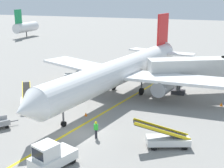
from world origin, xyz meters
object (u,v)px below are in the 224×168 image
(jet_bridge, at_px, (202,68))
(safety_cone_wingtip_left, at_px, (86,114))
(pushback_tug, at_px, (51,156))
(safety_cone_nose_right, at_px, (85,84))
(belt_loader_forward_hold, at_px, (27,102))
(ground_crew_marshaller, at_px, (96,129))
(belt_loader_aft_hold, at_px, (167,139))
(safety_cone_nose_left, at_px, (221,104))
(airliner, at_px, (122,70))
(baggage_tug_near_wing, at_px, (67,82))

(jet_bridge, distance_m, safety_cone_wingtip_left, 17.60)
(pushback_tug, distance_m, safety_cone_nose_right, 22.48)
(jet_bridge, distance_m, pushback_tug, 25.57)
(belt_loader_forward_hold, relative_size, ground_crew_marshaller, 2.83)
(belt_loader_aft_hold, bearing_deg, safety_cone_wingtip_left, 157.85)
(belt_loader_forward_hold, distance_m, belt_loader_aft_hold, 17.77)
(safety_cone_nose_left, height_order, safety_cone_wingtip_left, same)
(ground_crew_marshaller, height_order, safety_cone_nose_left, ground_crew_marshaller)
(airliner, xyz_separation_m, safety_cone_wingtip_left, (-1.38, -8.48, -3.20))
(belt_loader_forward_hold, bearing_deg, baggage_tug_near_wing, 87.14)
(airliner, bearing_deg, safety_cone_nose_left, 0.92)
(safety_cone_nose_right, bearing_deg, safety_cone_wingtip_left, -64.55)
(ground_crew_marshaller, height_order, safety_cone_wingtip_left, ground_crew_marshaller)
(baggage_tug_near_wing, bearing_deg, airliner, -2.01)
(pushback_tug, bearing_deg, safety_cone_nose_right, 108.48)
(pushback_tug, relative_size, belt_loader_forward_hold, 0.84)
(baggage_tug_near_wing, distance_m, belt_loader_forward_hold, 8.99)
(jet_bridge, bearing_deg, pushback_tug, -111.20)
(belt_loader_forward_hold, xyz_separation_m, safety_cone_nose_left, (21.70, 8.89, -0.56))
(belt_loader_forward_hold, bearing_deg, ground_crew_marshaller, -22.23)
(safety_cone_nose_left, distance_m, safety_cone_wingtip_left, 16.57)
(jet_bridge, height_order, baggage_tug_near_wing, jet_bridge)
(ground_crew_marshaller, distance_m, safety_cone_nose_right, 17.51)
(airliner, bearing_deg, belt_loader_aft_hold, -56.02)
(jet_bridge, bearing_deg, airliner, -154.57)
(jet_bridge, distance_m, safety_cone_nose_right, 16.83)
(pushback_tug, relative_size, belt_loader_aft_hold, 0.79)
(safety_cone_nose_right, bearing_deg, airliner, -19.18)
(safety_cone_nose_left, bearing_deg, airliner, -179.08)
(belt_loader_forward_hold, distance_m, safety_cone_nose_right, 11.23)
(belt_loader_forward_hold, distance_m, ground_crew_marshaller, 11.70)
(belt_loader_aft_hold, bearing_deg, baggage_tug_near_wing, 142.97)
(baggage_tug_near_wing, relative_size, belt_loader_forward_hold, 0.56)
(baggage_tug_near_wing, distance_m, safety_cone_wingtip_left, 11.33)
(airliner, distance_m, safety_cone_nose_left, 13.13)
(belt_loader_forward_hold, bearing_deg, airliner, 44.08)
(belt_loader_aft_hold, distance_m, safety_cone_nose_left, 13.40)
(baggage_tug_near_wing, bearing_deg, belt_loader_forward_hold, -92.86)
(airliner, relative_size, safety_cone_nose_left, 79.89)
(baggage_tug_near_wing, xyz_separation_m, ground_crew_marshaller, (10.38, -13.41, -0.02))
(belt_loader_aft_hold, distance_m, safety_cone_nose_right, 20.94)
(belt_loader_aft_hold, relative_size, ground_crew_marshaller, 3.01)
(pushback_tug, bearing_deg, baggage_tug_near_wing, 115.30)
(airliner, xyz_separation_m, jet_bridge, (9.83, 4.67, 0.12))
(jet_bridge, relative_size, safety_cone_nose_left, 28.56)
(ground_crew_marshaller, xyz_separation_m, safety_cone_wingtip_left, (-3.25, 4.63, -0.69))
(pushback_tug, relative_size, safety_cone_wingtip_left, 9.16)
(ground_crew_marshaller, distance_m, safety_cone_wingtip_left, 5.70)
(belt_loader_aft_hold, bearing_deg, safety_cone_nose_right, 135.33)
(baggage_tug_near_wing, height_order, safety_cone_wingtip_left, baggage_tug_near_wing)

